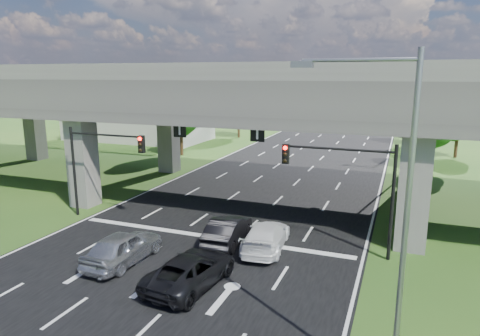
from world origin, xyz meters
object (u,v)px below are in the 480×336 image
Objects in this scene: streetlight_far at (403,113)px; streetlight_near at (392,205)px; car_silver at (123,247)px; car_dark at (228,230)px; car_trailing at (191,270)px; streetlight_beyond at (404,103)px; signal_right at (349,177)px; signal_left at (99,157)px; car_white at (266,236)px.

streetlight_near is at bearing -90.00° from streetlight_far.
car_dark is at bearing -130.81° from car_silver.
streetlight_beyond is at bearing -95.28° from car_trailing.
signal_right is 1.16× the size of car_trailing.
streetlight_far reaches higher than car_silver.
streetlight_far and streetlight_beyond have the same top height.
streetlight_beyond is at bearing 90.00° from streetlight_near.
streetlight_beyond is 38.37m from car_dark.
car_dark is (-8.62, 8.96, -5.06)m from streetlight_near.
car_white is (11.53, -0.94, -3.43)m from signal_left.
streetlight_far is at bearing -114.24° from car_silver.
signal_left reaches higher than car_trailing.
streetlight_near reaches higher than car_dark.
signal_left is 0.60× the size of streetlight_beyond.
streetlight_beyond is 2.17× the size of car_dark.
car_dark is 0.92× the size of car_white.
streetlight_near is at bearing -90.00° from streetlight_beyond.
car_white is at bearing 177.10° from car_dark.
streetlight_far is 2.17× the size of car_dark.
car_white is (2.23, 0.04, -0.03)m from car_dark.
car_dark is 0.89× the size of car_trailing.
signal_right reaches higher than car_dark.
streetlight_near is 12.15m from car_white.
car_silver is 1.04× the size of car_dark.
streetlight_far is 27.89m from car_trailing.
car_silver is 0.95× the size of car_white.
signal_left is 1.19× the size of car_white.
signal_right is 1.00× the size of signal_left.
car_white reaches higher than car_trailing.
signal_left is 20.56m from streetlight_near.
signal_left is at bearing 180.00° from signal_right.
streetlight_beyond is at bearing 63.57° from signal_left.
streetlight_far is 22.53m from car_white.
streetlight_far is 28.64m from car_silver.
streetlight_beyond is 43.25m from car_trailing.
streetlight_near is at bearing 160.83° from car_trailing.
streetlight_near is 13.42m from car_dark.
streetlight_beyond is 2.08× the size of car_silver.
streetlight_near is at bearing -77.12° from signal_right.
streetlight_near reaches higher than signal_left.
streetlight_beyond is 1.93× the size of car_trailing.
car_silver is at bearing 28.82° from car_white.
car_silver is at bearing 43.02° from car_dark.
streetlight_near is (17.92, -9.94, 1.66)m from signal_left.
car_trailing is (-5.99, -6.09, -3.44)m from signal_right.
signal_right is 20.25m from streetlight_far.
signal_left is 0.60× the size of streetlight_near.
car_silver is (5.38, -5.20, -3.34)m from signal_left.
car_trailing is at bearing 170.39° from car_silver.
streetlight_beyond is (17.92, 36.06, 1.66)m from signal_left.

